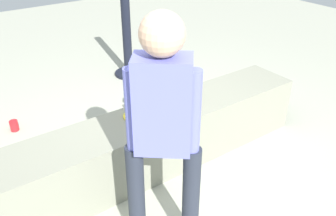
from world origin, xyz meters
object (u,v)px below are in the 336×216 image
(adult_standing, at_px, (163,120))
(water_bottle_near_gift, at_px, (106,127))
(cake_plate, at_px, (137,114))
(gift_bag, at_px, (212,93))
(cake_box_white, at_px, (174,84))
(child_seated, at_px, (173,85))
(party_cup_red, at_px, (14,126))
(handbag_black_leather, at_px, (153,101))

(adult_standing, xyz_separation_m, water_bottle_near_gift, (0.25, 1.34, -0.83))
(cake_plate, height_order, water_bottle_near_gift, cake_plate)
(gift_bag, relative_size, cake_box_white, 0.88)
(child_seated, relative_size, cake_box_white, 1.45)
(child_seated, bearing_deg, cake_box_white, 53.11)
(cake_plate, bearing_deg, child_seated, -11.49)
(party_cup_red, xyz_separation_m, handbag_black_leather, (1.35, -0.44, 0.05))
(party_cup_red, height_order, handbag_black_leather, handbag_black_leather)
(cake_plate, bearing_deg, adult_standing, -109.52)
(cake_plate, xyz_separation_m, cake_box_white, (1.13, 1.04, -0.46))
(adult_standing, xyz_separation_m, party_cup_red, (-0.45, 1.94, -0.87))
(water_bottle_near_gift, bearing_deg, cake_box_white, 21.25)
(gift_bag, bearing_deg, adult_standing, -140.72)
(water_bottle_near_gift, distance_m, party_cup_red, 0.92)
(handbag_black_leather, bearing_deg, water_bottle_near_gift, -165.62)
(child_seated, bearing_deg, adult_standing, -129.94)
(party_cup_red, bearing_deg, child_seated, -51.25)
(adult_standing, bearing_deg, party_cup_red, 103.01)
(child_seated, relative_size, adult_standing, 0.32)
(cake_box_white, xyz_separation_m, handbag_black_leather, (-0.49, -0.28, 0.04))
(child_seated, bearing_deg, handbag_black_leather, 67.79)
(child_seated, height_order, adult_standing, adult_standing)
(child_seated, height_order, cake_plate, child_seated)
(gift_bag, relative_size, water_bottle_near_gift, 1.40)
(adult_standing, distance_m, handbag_black_leather, 1.94)
(child_seated, distance_m, party_cup_red, 1.75)
(adult_standing, height_order, cake_box_white, adult_standing)
(water_bottle_near_gift, relative_size, party_cup_red, 1.97)
(gift_bag, xyz_separation_m, water_bottle_near_gift, (-1.26, 0.10, -0.03))
(cake_box_white, bearing_deg, handbag_black_leather, -150.52)
(cake_plate, relative_size, cake_box_white, 0.67)
(gift_bag, bearing_deg, cake_box_white, 101.63)
(water_bottle_near_gift, relative_size, handbag_black_leather, 0.74)
(child_seated, height_order, party_cup_red, child_seated)
(child_seated, bearing_deg, water_bottle_near_gift, 115.64)
(adult_standing, distance_m, cake_plate, 0.88)
(party_cup_red, bearing_deg, handbag_black_leather, -17.89)
(cake_plate, relative_size, gift_bag, 0.76)
(child_seated, distance_m, adult_standing, 0.91)
(adult_standing, bearing_deg, water_bottle_near_gift, 79.43)
(adult_standing, xyz_separation_m, cake_box_white, (1.40, 1.78, -0.86))
(adult_standing, xyz_separation_m, handbag_black_leather, (0.90, 1.50, -0.82))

